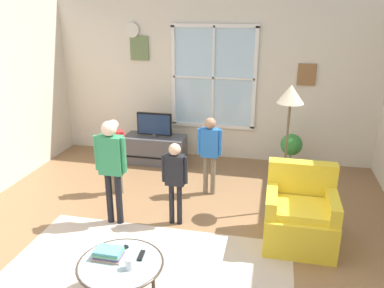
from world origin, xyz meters
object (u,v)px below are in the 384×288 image
person_red_shirt (115,148)px  potted_plant_by_window (291,149)px  person_blue_shirt (210,147)px  person_green_shirt (111,161)px  coffee_table (121,265)px  remote_near_books (121,249)px  tv_stand (155,149)px  book_stack (109,253)px  person_black_shirt (175,175)px  armchair (300,216)px  cup (130,264)px  floor_lamp (290,108)px  television (154,124)px  remote_near_cup (141,255)px

person_red_shirt → potted_plant_by_window: bearing=26.8°
person_blue_shirt → person_green_shirt: bearing=-134.0°
coffee_table → remote_near_books: remote_near_books is taller
tv_stand → book_stack: book_stack is taller
person_red_shirt → person_green_shirt: bearing=-69.0°
coffee_table → person_green_shirt: person_green_shirt is taller
tv_stand → person_green_shirt: (0.11, -1.98, 0.58)m
person_black_shirt → armchair: bearing=-2.9°
book_stack → coffee_table: bearing=-21.2°
cup → floor_lamp: bearing=58.2°
armchair → book_stack: bearing=-143.0°
television → person_red_shirt: 1.23m
television → floor_lamp: 2.55m
remote_near_cup → floor_lamp: size_ratio=0.08×
person_black_shirt → person_red_shirt: size_ratio=0.96×
television → floor_lamp: bearing=-30.6°
tv_stand → person_green_shirt: size_ratio=0.78×
book_stack → person_black_shirt: size_ratio=0.25×
television → potted_plant_by_window: bearing=-0.0°
person_red_shirt → floor_lamp: floor_lamp is taller
television → person_black_shirt: (0.84, -1.84, -0.03)m
remote_near_books → floor_lamp: size_ratio=0.08×
cup → remote_near_books: size_ratio=0.72×
person_red_shirt → person_blue_shirt: (1.28, 0.26, 0.02)m
television → person_red_shirt: size_ratio=0.54×
remote_near_books → tv_stand: bearing=102.0°
coffee_table → book_stack: size_ratio=2.89×
person_blue_shirt → floor_lamp: bearing=-16.4°
book_stack → remote_near_cup: bearing=15.6°
remote_near_cup → floor_lamp: 2.44m
armchair → floor_lamp: bearing=105.6°
person_black_shirt → person_green_shirt: person_green_shirt is taller
person_black_shirt → person_blue_shirt: bearing=73.8°
armchair → person_green_shirt: size_ratio=0.67×
book_stack → remote_near_cup: size_ratio=1.88×
tv_stand → person_green_shirt: 2.07m
person_red_shirt → floor_lamp: bearing=-0.8°
book_stack → potted_plant_by_window: 3.59m
remote_near_books → person_blue_shirt: (0.44, 2.12, 0.27)m
coffee_table → potted_plant_by_window: potted_plant_by_window is taller
person_blue_shirt → person_black_shirt: bearing=-106.2°
television → coffee_table: bearing=-77.5°
person_red_shirt → potted_plant_by_window: 2.71m
television → remote_near_books: television is taller
book_stack → person_red_shirt: (-0.77, 1.98, 0.22)m
person_blue_shirt → potted_plant_by_window: (1.13, 0.95, -0.29)m
tv_stand → person_black_shirt: (0.84, -1.84, 0.42)m
tv_stand → person_red_shirt: size_ratio=0.94×
cup → book_stack: bearing=156.3°
person_blue_shirt → potted_plant_by_window: bearing=40.1°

